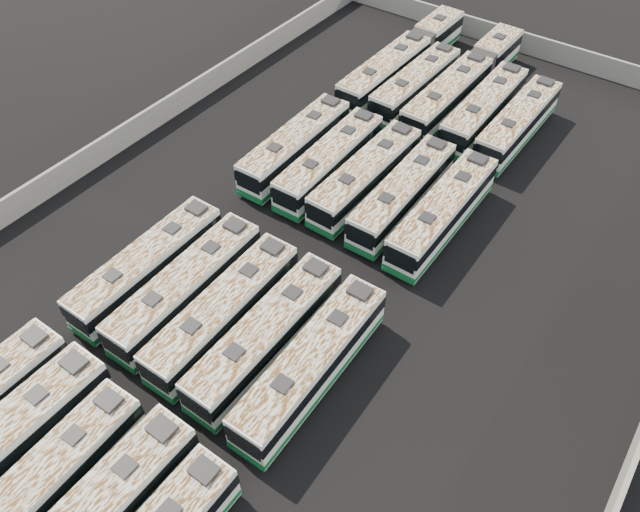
{
  "coord_description": "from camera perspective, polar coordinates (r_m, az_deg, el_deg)",
  "views": [
    {
      "loc": [
        17.43,
        -25.74,
        33.03
      ],
      "look_at": [
        0.08,
        -1.54,
        1.6
      ],
      "focal_mm": 35.0,
      "sensor_mm": 36.0,
      "label": 1
    }
  ],
  "objects": [
    {
      "name": "bus_front_left",
      "position": [
        38.76,
        -27.04,
        -15.28
      ],
      "size": [
        2.78,
        12.75,
        3.59
      ],
      "rotation": [
        0.0,
        0.0,
        -0.01
      ],
      "color": "silver",
      "rests_on": "ground"
    },
    {
      "name": "bus_midback_left",
      "position": [
        50.89,
        0.88,
        8.63
      ],
      "size": [
        2.87,
        12.35,
        3.46
      ],
      "rotation": [
        0.0,
        0.0,
        0.02
      ],
      "color": "silver",
      "rests_on": "ground"
    },
    {
      "name": "ground",
      "position": [
        45.37,
        1.05,
        -0.2
      ],
      "size": [
        140.0,
        140.0,
        0.0
      ],
      "primitive_type": "plane",
      "color": "black",
      "rests_on": "ground"
    },
    {
      "name": "bus_midfront_center",
      "position": [
        40.28,
        -8.79,
        -5.09
      ],
      "size": [
        2.83,
        12.5,
        3.51
      ],
      "rotation": [
        0.0,
        0.0,
        0.02
      ],
      "color": "silver",
      "rests_on": "ground"
    },
    {
      "name": "bus_back_center",
      "position": [
        62.35,
        13.03,
        15.31
      ],
      "size": [
        2.89,
        19.79,
        3.59
      ],
      "rotation": [
        0.0,
        0.0,
        -0.01
      ],
      "color": "silver",
      "rests_on": "ground"
    },
    {
      "name": "perimeter_wall",
      "position": [
        44.57,
        1.07,
        0.77
      ],
      "size": [
        45.2,
        73.2,
        2.2
      ],
      "color": "slate",
      "rests_on": "ground"
    },
    {
      "name": "bus_midback_center",
      "position": [
        49.53,
        4.19,
        7.29
      ],
      "size": [
        2.81,
        12.45,
        3.5
      ],
      "rotation": [
        0.0,
        0.0,
        -0.02
      ],
      "color": "silver",
      "rests_on": "ground"
    },
    {
      "name": "bus_back_far_left",
      "position": [
        64.87,
        7.59,
        17.4
      ],
      "size": [
        2.95,
        19.8,
        3.59
      ],
      "rotation": [
        0.0,
        0.0,
        -0.01
      ],
      "color": "silver",
      "rests_on": "ground"
    },
    {
      "name": "bus_back_right",
      "position": [
        58.71,
        14.74,
        12.84
      ],
      "size": [
        2.77,
        12.67,
        3.57
      ],
      "rotation": [
        0.0,
        0.0,
        0.01
      ],
      "color": "silver",
      "rests_on": "ground"
    },
    {
      "name": "bus_midfront_far_left",
      "position": [
        44.02,
        -15.47,
        -0.9
      ],
      "size": [
        2.63,
        12.27,
        3.46
      ],
      "rotation": [
        0.0,
        0.0,
        0.0
      ],
      "color": "silver",
      "rests_on": "ground"
    },
    {
      "name": "bus_midfront_left",
      "position": [
        42.05,
        -12.12,
        -2.83
      ],
      "size": [
        2.85,
        12.5,
        3.51
      ],
      "rotation": [
        0.0,
        0.0,
        0.02
      ],
      "color": "silver",
      "rests_on": "ground"
    },
    {
      "name": "bus_midfront_far_right",
      "position": [
        37.45,
        -0.79,
        -9.89
      ],
      "size": [
        2.92,
        12.73,
        3.58
      ],
      "rotation": [
        0.0,
        0.0,
        0.02
      ],
      "color": "silver",
      "rests_on": "ground"
    },
    {
      "name": "bus_midback_far_right",
      "position": [
        47.07,
        11.15,
        3.96
      ],
      "size": [
        2.73,
        12.69,
        3.57
      ],
      "rotation": [
        0.0,
        0.0,
        0.0
      ],
      "color": "silver",
      "rests_on": "ground"
    },
    {
      "name": "bus_back_far_right",
      "position": [
        57.8,
        17.63,
        11.5
      ],
      "size": [
        2.74,
        12.37,
        3.48
      ],
      "rotation": [
        0.0,
        0.0,
        -0.01
      ],
      "color": "silver",
      "rests_on": "ground"
    },
    {
      "name": "bus_midback_right",
      "position": [
        48.23,
        7.56,
        5.67
      ],
      "size": [
        2.79,
        12.38,
        3.48
      ],
      "rotation": [
        0.0,
        0.0,
        0.01
      ],
      "color": "silver",
      "rests_on": "ground"
    },
    {
      "name": "bus_front_center",
      "position": [
        36.84,
        -24.14,
        -18.83
      ],
      "size": [
        2.89,
        12.24,
        3.43
      ],
      "rotation": [
        0.0,
        0.0,
        0.03
      ],
      "color": "silver",
      "rests_on": "ground"
    },
    {
      "name": "bus_back_left",
      "position": [
        61.07,
        8.7,
        15.21
      ],
      "size": [
        2.84,
        12.34,
        3.46
      ],
      "rotation": [
        0.0,
        0.0,
        -0.02
      ],
      "color": "silver",
      "rests_on": "ground"
    },
    {
      "name": "bus_midfront_right",
      "position": [
        38.79,
        -4.95,
        -7.31
      ],
      "size": [
        2.66,
        12.57,
        3.54
      ],
      "rotation": [
        0.0,
        0.0,
        0.0
      ],
      "color": "silver",
      "rests_on": "ground"
    },
    {
      "name": "bus_midback_far_left",
      "position": [
        52.54,
        -2.27,
        10.02
      ],
      "size": [
        2.83,
        12.5,
        3.51
      ],
      "rotation": [
        0.0,
        0.0,
        0.02
      ],
      "color": "silver",
      "rests_on": "ground"
    }
  ]
}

